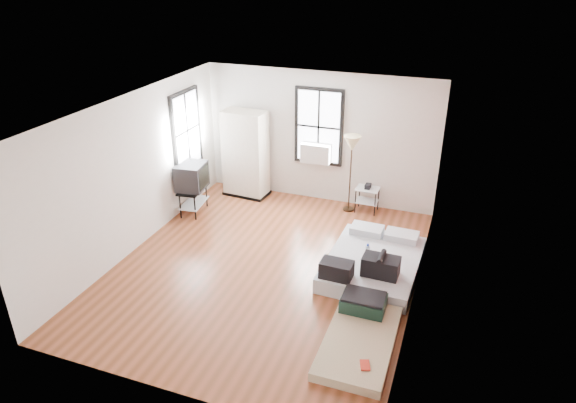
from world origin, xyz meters
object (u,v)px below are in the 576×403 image
at_px(mattress_bare, 360,332).
at_px(wardrobe, 246,154).
at_px(side_table, 367,193).
at_px(floor_lamp, 352,147).
at_px(mattress_main, 373,262).
at_px(tv_stand, 192,178).

distance_m(mattress_bare, wardrobe, 5.28).
bearing_deg(side_table, floor_lamp, -169.24).
height_order(mattress_main, floor_lamp, floor_lamp).
bearing_deg(side_table, tv_stand, -159.28).
bearing_deg(tv_stand, mattress_bare, -40.10).
xyz_separation_m(mattress_bare, wardrobe, (-3.48, 3.88, 0.84)).
height_order(mattress_bare, floor_lamp, floor_lamp).
relative_size(wardrobe, floor_lamp, 1.17).
bearing_deg(wardrobe, floor_lamp, 4.45).
height_order(side_table, floor_lamp, floor_lamp).
bearing_deg(wardrobe, mattress_bare, -43.66).
relative_size(mattress_main, mattress_bare, 1.17).
xyz_separation_m(mattress_bare, side_table, (-0.76, 3.95, 0.30)).
height_order(wardrobe, tv_stand, wardrobe).
bearing_deg(mattress_bare, side_table, 100.83).
bearing_deg(floor_lamp, wardrobe, 180.00).
xyz_separation_m(mattress_bare, floor_lamp, (-1.13, 3.88, 1.29)).
bearing_deg(mattress_main, mattress_bare, -82.22).
bearing_deg(floor_lamp, tv_stand, -158.14).
xyz_separation_m(side_table, floor_lamp, (-0.37, -0.07, 0.99)).
distance_m(mattress_main, side_table, 2.30).
xyz_separation_m(wardrobe, tv_stand, (-0.66, -1.21, -0.17)).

